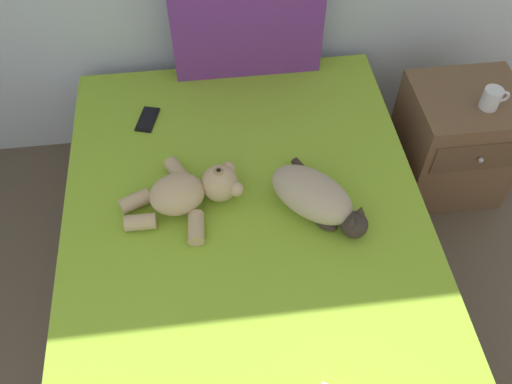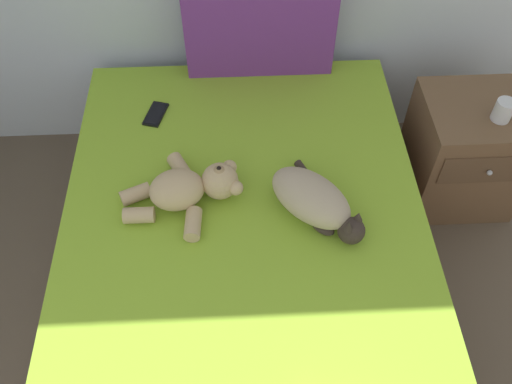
# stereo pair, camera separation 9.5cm
# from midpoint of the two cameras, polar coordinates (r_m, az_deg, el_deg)

# --- Properties ---
(bed) EXTENTS (1.42, 2.07, 0.53)m
(bed) POSITION_cam_midpoint_polar(r_m,az_deg,el_deg) (2.21, 0.20, -8.76)
(bed) COLOR brown
(bed) RESTS_ON ground_plane
(patterned_cushion) EXTENTS (0.66, 0.11, 0.50)m
(patterned_cushion) POSITION_cam_midpoint_polar(r_m,az_deg,el_deg) (2.49, 1.55, 17.32)
(patterned_cushion) COLOR #72338C
(patterned_cushion) RESTS_ON bed
(cat) EXTENTS (0.37, 0.42, 0.15)m
(cat) POSITION_cam_midpoint_polar(r_m,az_deg,el_deg) (2.01, 7.52, -0.96)
(cat) COLOR tan
(cat) RESTS_ON bed
(teddy_bear) EXTENTS (0.47, 0.40, 0.15)m
(teddy_bear) POSITION_cam_midpoint_polar(r_m,az_deg,el_deg) (2.04, -5.66, 0.36)
(teddy_bear) COLOR tan
(teddy_bear) RESTS_ON bed
(cell_phone) EXTENTS (0.11, 0.16, 0.01)m
(cell_phone) POSITION_cam_midpoint_polar(r_m,az_deg,el_deg) (2.42, -9.35, 8.03)
(cell_phone) COLOR black
(cell_phone) RESTS_ON bed
(nightstand) EXTENTS (0.49, 0.46, 0.57)m
(nightstand) POSITION_cam_midpoint_polar(r_m,az_deg,el_deg) (2.78, 21.96, 3.87)
(nightstand) COLOR brown
(nightstand) RESTS_ON ground_plane
(mug) EXTENTS (0.12, 0.08, 0.09)m
(mug) POSITION_cam_midpoint_polar(r_m,az_deg,el_deg) (2.53, 25.54, 7.69)
(mug) COLOR silver
(mug) RESTS_ON nightstand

